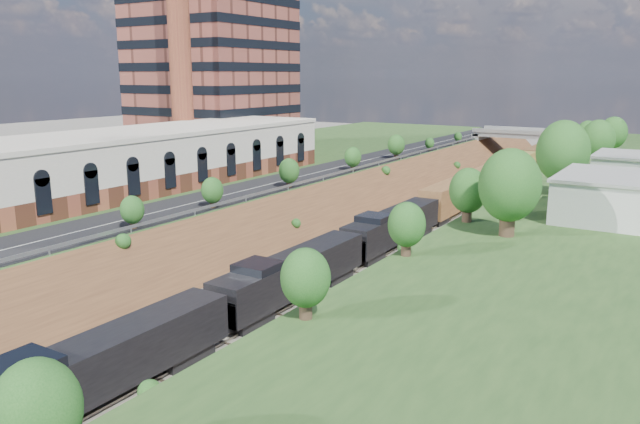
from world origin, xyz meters
TOP-DOWN VIEW (x-y plane):
  - platform_left at (-33.00, 60.00)m, footprint 44.00×180.00m
  - embankment_left at (-11.00, 60.00)m, footprint 10.00×180.00m
  - embankment_right at (11.00, 60.00)m, footprint 10.00×180.00m
  - rail_left_track at (-2.60, 60.00)m, footprint 1.58×180.00m
  - rail_right_track at (2.60, 60.00)m, footprint 1.58×180.00m
  - road at (-15.50, 60.00)m, footprint 8.00×180.00m
  - guardrail at (-11.40, 59.80)m, footprint 0.10×171.00m
  - commercial_building at (-28.00, 38.00)m, footprint 14.30×62.30m
  - smokestack at (-36.00, 56.00)m, footprint 3.20×3.20m
  - overpass at (0.00, 122.00)m, footprint 24.50×8.30m
  - white_building_near at (23.50, 52.00)m, footprint 9.00×12.00m
  - white_building_far at (23.00, 74.00)m, footprint 8.00×10.00m
  - tree_right_large at (17.00, 40.00)m, footprint 5.25×5.25m
  - tree_left_crest at (-11.80, 20.00)m, footprint 2.45×2.45m
  - freight_train at (2.60, 81.06)m, footprint 3.10×157.61m

SIDE VIEW (x-z plane):
  - embankment_left at x=-11.00m, z-range -5.00..5.00m
  - embankment_right at x=11.00m, z-range -5.00..5.00m
  - rail_left_track at x=-2.60m, z-range 0.00..0.18m
  - rail_right_track at x=2.60m, z-range 0.00..0.18m
  - platform_left at x=-33.00m, z-range 0.00..5.00m
  - freight_train at x=2.60m, z-range 0.33..4.95m
  - overpass at x=0.00m, z-range 1.22..8.62m
  - road at x=-15.50m, z-range 5.00..5.10m
  - guardrail at x=-11.40m, z-range 5.20..5.90m
  - white_building_far at x=23.00m, z-range 5.00..8.60m
  - white_building_near at x=23.50m, z-range 5.00..9.00m
  - tree_left_crest at x=-11.80m, z-range 5.26..8.82m
  - commercial_building at x=-28.00m, z-range 5.01..12.01m
  - tree_right_large at x=17.00m, z-range 5.58..13.19m
  - smokestack at x=-36.00m, z-range 5.00..45.00m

